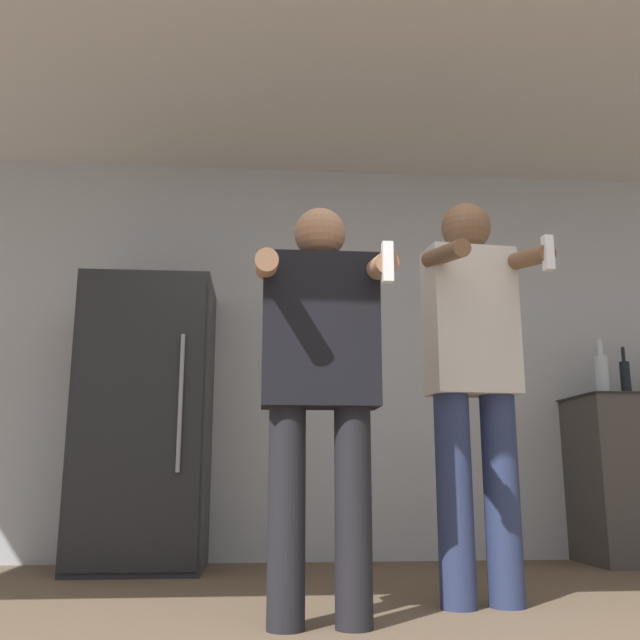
% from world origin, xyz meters
% --- Properties ---
extents(wall_back, '(7.00, 0.06, 2.55)m').
position_xyz_m(wall_back, '(0.00, 2.81, 1.27)').
color(wall_back, '#B2B7BC').
rests_on(wall_back, ground_plane).
extents(ceiling_slab, '(7.00, 3.30, 0.05)m').
position_xyz_m(ceiling_slab, '(0.00, 1.39, 2.57)').
color(ceiling_slab, silver).
rests_on(ceiling_slab, wall_back).
extents(refrigerator, '(0.72, 0.69, 1.64)m').
position_xyz_m(refrigerator, '(-1.00, 2.45, 0.82)').
color(refrigerator, '#262628').
rests_on(refrigerator, ground_plane).
extents(bottle_clear_vodka, '(0.09, 0.09, 0.36)m').
position_xyz_m(bottle_clear_vodka, '(1.75, 2.44, 1.13)').
color(bottle_clear_vodka, silver).
rests_on(bottle_clear_vodka, counter).
extents(bottle_short_whiskey, '(0.06, 0.06, 0.30)m').
position_xyz_m(bottle_short_whiskey, '(1.89, 2.44, 1.11)').
color(bottle_short_whiskey, black).
rests_on(bottle_short_whiskey, counter).
extents(person_woman_foreground, '(0.49, 0.43, 1.53)m').
position_xyz_m(person_woman_foreground, '(-0.13, 0.84, 0.88)').
color(person_woman_foreground, black).
rests_on(person_woman_foreground, ground_plane).
extents(person_man_side, '(0.47, 0.52, 1.71)m').
position_xyz_m(person_man_side, '(0.55, 1.19, 0.95)').
color(person_man_side, navy).
rests_on(person_man_side, ground_plane).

